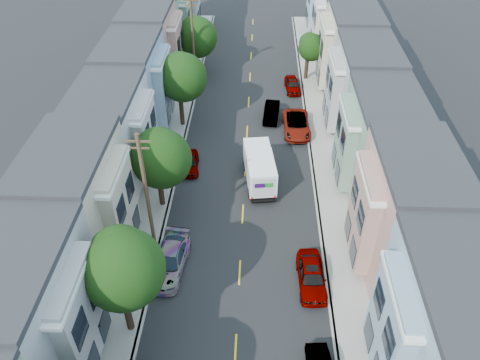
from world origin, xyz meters
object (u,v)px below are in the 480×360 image
at_px(tree_d, 182,78).
at_px(utility_pole_far, 193,41).
at_px(parked_left_d, 190,163).
at_px(parked_right_d, 292,85).
at_px(tree_b, 122,270).
at_px(tree_e, 196,37).
at_px(parked_right_b, 311,276).
at_px(parked_right_c, 297,125).
at_px(fedex_truck, 259,168).
at_px(parked_left_c, 170,261).
at_px(tree_c, 160,159).
at_px(tree_far_r, 311,48).
at_px(lead_sedan, 271,112).
at_px(utility_pole_near, 147,196).

bearing_deg(tree_d, utility_pole_far, 89.99).
relative_size(parked_left_d, parked_right_d, 0.93).
distance_m(tree_b, tree_e, 35.49).
distance_m(parked_left_d, parked_right_b, 15.91).
height_order(tree_e, parked_right_c, tree_e).
bearing_deg(parked_left_d, fedex_truck, -20.37).
height_order(tree_d, parked_left_d, tree_d).
xyz_separation_m(parked_left_c, parked_right_b, (9.80, -0.95, 0.01)).
xyz_separation_m(utility_pole_far, parked_left_c, (1.40, -27.79, -4.39)).
distance_m(tree_c, parked_right_b, 14.08).
bearing_deg(tree_d, tree_c, -90.00).
height_order(tree_b, parked_right_d, tree_b).
xyz_separation_m(tree_far_r, parked_right_b, (-1.99, -30.44, -3.14)).
relative_size(tree_b, fedex_truck, 1.36).
bearing_deg(utility_pole_far, parked_left_d, -85.06).
bearing_deg(tree_far_r, parked_left_d, -123.37).
bearing_deg(lead_sedan, parked_right_d, 73.41).
distance_m(tree_far_r, lead_sedan, 10.53).
bearing_deg(fedex_truck, parked_right_b, -78.82).
height_order(tree_c, lead_sedan, tree_c).
distance_m(lead_sedan, parked_left_d, 11.56).
bearing_deg(tree_e, parked_right_c, -47.93).
relative_size(tree_d, parked_left_c, 1.50).
height_order(parked_right_c, parked_right_d, parked_right_c).
distance_m(parked_left_d, parked_right_d, 18.00).
bearing_deg(fedex_truck, tree_b, -124.27).
xyz_separation_m(tree_c, parked_right_b, (11.20, -7.59, -3.89)).
bearing_deg(tree_b, lead_sedan, 71.07).
xyz_separation_m(fedex_truck, lead_sedan, (1.17, 10.60, -0.88)).
distance_m(tree_d, parked_right_d, 14.46).
bearing_deg(parked_left_d, tree_e, 89.03).
bearing_deg(tree_c, lead_sedan, 57.80).
relative_size(tree_e, parked_left_c, 1.35).
xyz_separation_m(tree_e, parked_right_c, (11.20, -12.41, -3.74)).
bearing_deg(parked_left_d, tree_b, -100.05).
bearing_deg(utility_pole_far, parked_left_c, -87.12).
bearing_deg(tree_far_r, utility_pole_far, -172.63).
bearing_deg(parked_left_c, utility_pole_far, 98.85).
xyz_separation_m(tree_c, tree_e, (0.00, 23.86, -0.15)).
xyz_separation_m(utility_pole_far, parked_right_c, (11.20, -9.70, -4.39)).
height_order(tree_e, parked_left_d, tree_e).
bearing_deg(utility_pole_near, parked_left_d, 81.87).
xyz_separation_m(tree_e, parked_left_d, (1.40, -18.92, -3.89)).
height_order(tree_d, parked_right_d, tree_d).
bearing_deg(parked_right_c, parked_right_b, -91.09).
height_order(tree_b, tree_c, tree_b).
relative_size(parked_left_d, parked_right_c, 0.70).
height_order(tree_c, tree_far_r, tree_c).
bearing_deg(tree_d, fedex_truck, -49.58).
xyz_separation_m(utility_pole_far, parked_right_b, (11.20, -28.74, -4.38)).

